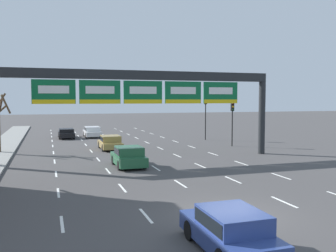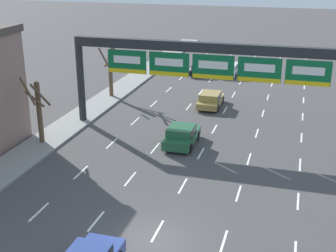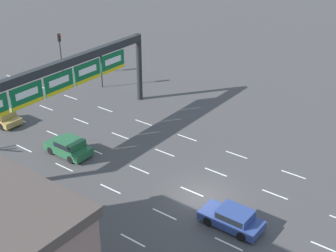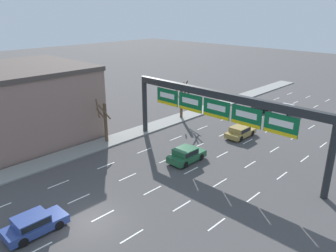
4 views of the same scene
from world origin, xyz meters
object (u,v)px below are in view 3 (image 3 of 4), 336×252
sign_gantry (56,80)px  car_blue (233,218)px  traffic_light_mid_block (60,46)px  car_gold (1,116)px  traffic_light_near_gantry (101,60)px  car_green (69,146)px

sign_gantry → car_blue: size_ratio=5.32×
traffic_light_mid_block → car_blue: bearing=-112.2°
traffic_light_mid_block → car_gold: bearing=-157.7°
car_gold → traffic_light_near_gantry: 12.45m
sign_gantry → car_blue: (-1.72, -18.14, -4.77)m
car_gold → car_green: size_ratio=1.03×
car_green → traffic_light_mid_block: bearing=49.7°
sign_gantry → car_green: (-1.66, -2.66, -4.74)m
car_blue → car_green: 15.47m
sign_gantry → car_blue: bearing=-95.4°
car_blue → traffic_light_near_gantry: bearing=62.3°
car_green → car_gold: bearing=88.7°
sign_gantry → traffic_light_mid_block: size_ratio=4.34×
car_gold → car_blue: bearing=-90.6°
car_gold → traffic_light_near_gantry: traffic_light_near_gantry is taller
sign_gantry → car_gold: size_ratio=5.32×
car_green → traffic_light_near_gantry: 14.99m
car_gold → traffic_light_mid_block: (11.91, 4.87, 2.88)m
car_blue → traffic_light_mid_block: size_ratio=0.82×
traffic_light_near_gantry → traffic_light_mid_block: size_ratio=0.88×
traffic_light_near_gantry → traffic_light_mid_block: (-0.23, 6.18, 0.41)m
car_gold → traffic_light_near_gantry: bearing=-6.1°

